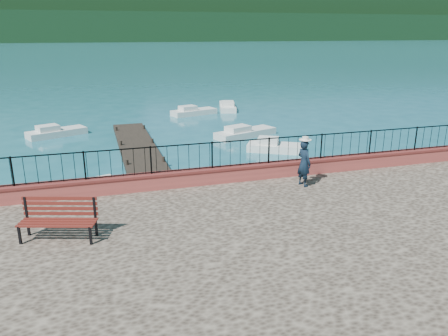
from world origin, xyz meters
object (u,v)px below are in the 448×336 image
boat_5 (227,105)px  boat_1 (277,144)px  boat_3 (57,130)px  boat_0 (112,186)px  park_bench (59,228)px  boat_2 (246,130)px  person (304,163)px  boat_4 (194,110)px

boat_5 → boat_1: bearing=-171.5°
boat_3 → boat_5: same height
boat_0 → boat_3: size_ratio=0.99×
park_bench → boat_1: park_bench is taller
boat_3 → boat_5: bearing=1.7°
boat_0 → boat_2: bearing=26.6°
park_bench → boat_0: 6.53m
person → boat_4: bearing=-17.5°
boat_0 → boat_1: bearing=8.6°
boat_2 → boat_4: (-1.44, 8.51, 0.00)m
person → boat_2: 12.96m
boat_5 → boat_4: bearing=131.8°
boat_4 → park_bench: bearing=-127.8°
boat_1 → boat_5: size_ratio=0.76×
park_bench → boat_1: (10.96, 10.65, -1.13)m
boat_5 → boat_0: bearing=164.5°
person → boat_4: 21.23m
boat_1 → boat_4: 12.61m
boat_2 → boat_3: (-11.72, 3.72, 0.00)m
person → boat_5: 23.36m
boat_2 → park_bench: bearing=-146.1°
boat_3 → boat_4: (10.28, 4.79, 0.00)m
boat_0 → boat_5: same height
park_bench → boat_2: park_bench is taller
boat_0 → boat_4: size_ratio=0.98×
boat_1 → boat_0: bearing=-125.2°
person → boat_1: size_ratio=0.52×
park_bench → boat_2: 18.03m
boat_3 → boat_4: 11.34m
boat_1 → boat_3: size_ratio=0.88×
person → boat_2: size_ratio=0.40×
park_bench → person: (8.18, 1.97, 0.52)m
person → boat_3: bearing=14.8°
boat_0 → park_bench: bearing=-121.7°
boat_4 → boat_1: bearing=-97.8°
park_bench → boat_0: size_ratio=0.58×
boat_0 → boat_4: bearing=49.4°
park_bench → boat_2: size_ratio=0.50×
park_bench → boat_3: (-1.21, 18.33, -1.13)m
boat_1 → boat_2: bearing=125.9°
boat_5 → park_bench: bearing=168.0°
boat_1 → boat_3: bearing=177.1°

